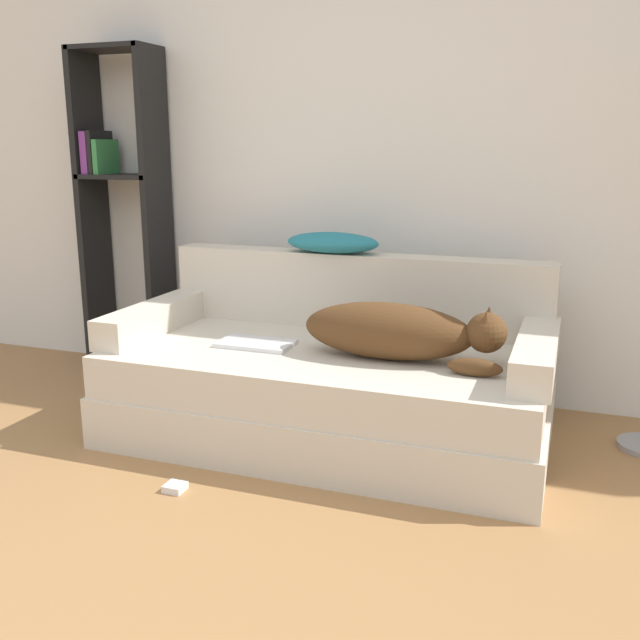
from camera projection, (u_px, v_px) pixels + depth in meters
name	position (u px, v px, depth m)	size (l,w,h in m)	color
wall_back	(344.00, 126.00, 3.58)	(7.63, 0.06, 2.70)	silver
couch	(327.00, 394.00, 3.11)	(1.87, 0.95, 0.41)	beige
couch_backrest	(356.00, 291.00, 3.39)	(1.83, 0.15, 0.36)	beige
couch_arm_left	(154.00, 318.00, 3.32)	(0.15, 0.76, 0.13)	beige
couch_arm_right	(536.00, 354.00, 2.75)	(0.15, 0.76, 0.13)	beige
dog	(398.00, 332.00, 2.88)	(0.83, 0.28, 0.24)	#513319
laptop	(256.00, 344.00, 3.11)	(0.33, 0.19, 0.02)	silver
throw_pillow	(333.00, 243.00, 3.36)	(0.45, 0.22, 0.10)	teal
bookshelf	(121.00, 197.00, 3.90)	(0.46, 0.26, 1.76)	black
power_adapter	(175.00, 487.00, 2.66)	(0.07, 0.07, 0.03)	silver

